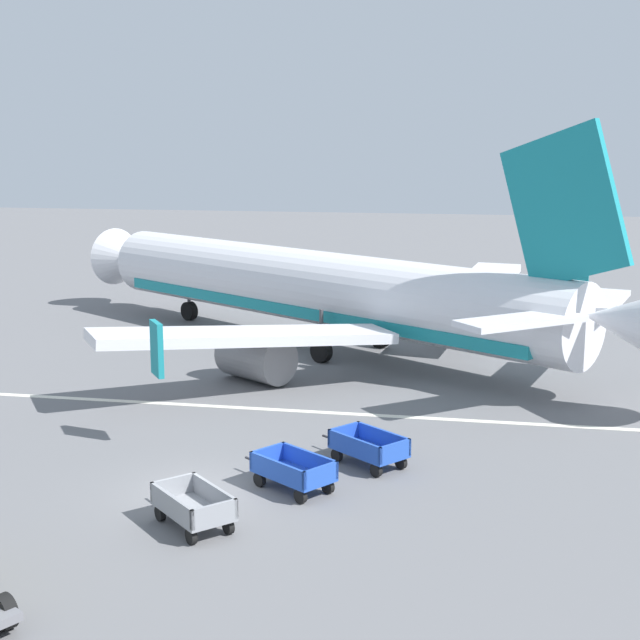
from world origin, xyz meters
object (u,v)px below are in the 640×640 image
object	(u,v)px
baggage_cart_second_in_row	(293,471)
baggage_cart_third_in_row	(368,448)
baggage_cart_nearest	(193,506)
airplane	(331,291)

from	to	relation	value
baggage_cart_second_in_row	baggage_cart_third_in_row	bearing A→B (deg)	52.70
baggage_cart_nearest	baggage_cart_second_in_row	bearing A→B (deg)	56.72
baggage_cart_nearest	baggage_cart_third_in_row	distance (m)	7.07
baggage_cart_nearest	baggage_cart_third_in_row	bearing A→B (deg)	54.88
baggage_cart_second_in_row	baggage_cart_third_in_row	size ratio (longest dim) A/B	1.03
airplane	baggage_cart_third_in_row	size ratio (longest dim) A/B	10.32
airplane	baggage_cart_third_in_row	bearing A→B (deg)	-75.51
airplane	baggage_cart_nearest	bearing A→B (deg)	-89.60
airplane	baggage_cart_nearest	distance (m)	22.23
airplane	baggage_cart_nearest	size ratio (longest dim) A/B	10.86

